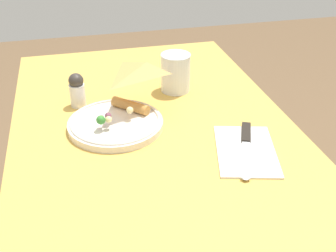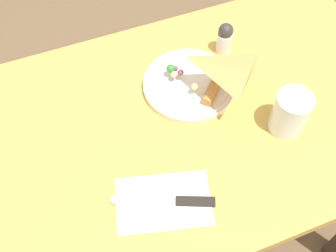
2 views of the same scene
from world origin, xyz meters
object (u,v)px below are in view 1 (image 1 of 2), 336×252
dining_table (157,179)px  milk_glass (176,74)px  butter_knife (246,146)px  napkin_folded (246,150)px  plate_pizza (115,122)px  pepper_shaker (77,90)px

dining_table → milk_glass: size_ratio=10.74×
butter_knife → napkin_folded: bearing=0.0°
milk_glass → butter_knife: size_ratio=0.51×
plate_pizza → milk_glass: (-0.16, 0.18, 0.03)m
pepper_shaker → napkin_folded: bearing=48.7°
butter_knife → pepper_shaker: (-0.28, -0.33, 0.04)m
butter_knife → pepper_shaker: 0.44m
dining_table → butter_knife: (0.10, 0.17, 0.14)m
dining_table → butter_knife: butter_knife is taller
napkin_folded → pepper_shaker: size_ratio=2.46×
napkin_folded → butter_knife: bearing=157.0°
dining_table → napkin_folded: size_ratio=5.10×
milk_glass → napkin_folded: bearing=12.6°
plate_pizza → pepper_shaker: size_ratio=2.51×
plate_pizza → butter_knife: size_ratio=1.09×
plate_pizza → napkin_folded: (0.16, 0.25, -0.01)m
dining_table → plate_pizza: bearing=-118.9°
butter_knife → dining_table: bearing=-98.3°
napkin_folded → dining_table: bearing=-124.3°
plate_pizza → napkin_folded: plate_pizza is taller
butter_knife → pepper_shaker: bearing=-107.0°
dining_table → napkin_folded: (0.11, 0.17, 0.13)m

